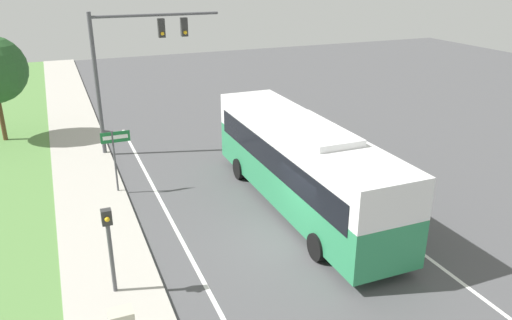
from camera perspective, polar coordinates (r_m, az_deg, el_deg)
name	(u,v)px	position (r m, az deg, el deg)	size (l,w,h in m)	color
ground_plane	(293,240)	(17.65, 4.27, -9.14)	(80.00, 80.00, 0.00)	#4C4C4F
sidewalk	(110,278)	(16.20, -16.32, -12.86)	(2.80, 80.00, 0.12)	#ADA89E
lane_divider_near	(193,262)	(16.55, -7.20, -11.49)	(0.14, 30.00, 0.01)	silver
lane_divider_far	(379,221)	(19.35, 13.93, -6.82)	(0.14, 30.00, 0.01)	silver
bus	(301,161)	(19.12, 5.16, -0.09)	(2.67, 11.58, 3.61)	#2D8956
signal_gantry	(133,54)	(25.34, -13.91, 11.71)	(6.28, 0.41, 6.97)	#4C4C51
pedestrian_signal	(109,237)	(14.60, -16.45, -8.48)	(0.28, 0.34, 2.74)	#4C4C51
street_sign	(115,150)	(21.10, -15.79, 1.09)	(1.17, 0.08, 2.75)	#4C4C51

